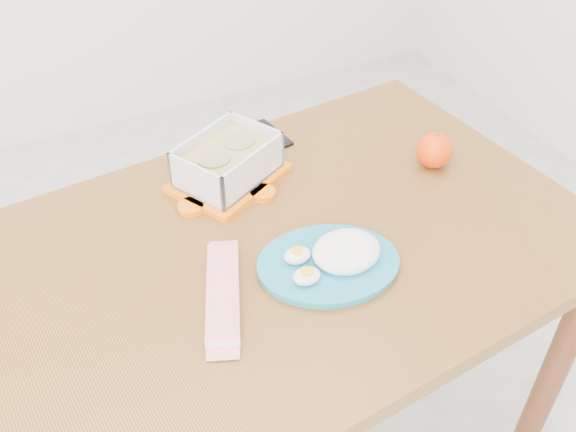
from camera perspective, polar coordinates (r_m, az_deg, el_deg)
name	(u,v)px	position (r m, az deg, el deg)	size (l,w,h in m)	color
dining_table	(288,276)	(1.32, 0.00, -5.34)	(1.26, 0.91, 0.75)	brown
food_container	(228,162)	(1.37, -5.37, 4.78)	(0.29, 0.27, 0.10)	#FF6C07
orange_fruit	(435,150)	(1.45, 12.90, 5.71)	(0.08, 0.08, 0.08)	#FC3805
rice_plate	(334,258)	(1.18, 4.13, -3.71)	(0.32, 0.32, 0.07)	teal
candy_bar	(223,293)	(1.14, -5.80, -6.82)	(0.23, 0.06, 0.02)	red
smartphone	(267,136)	(1.53, -1.86, 7.16)	(0.06, 0.13, 0.01)	black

